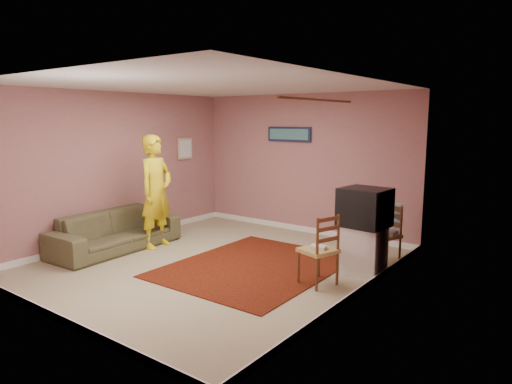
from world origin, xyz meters
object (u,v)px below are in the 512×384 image
Objects in this scene: crt_tv at (364,207)px; chair_a at (385,228)px; person at (156,192)px; chair_b at (318,242)px; sofa at (116,231)px; tv_cabinet at (363,250)px.

chair_a is at bearing 90.31° from crt_tv.
chair_a is at bearing -76.30° from person.
chair_b reaches higher than sofa.
crt_tv reaches higher than tv_cabinet.
crt_tv is 0.35× the size of person.
person is (-3.34, -0.78, -0.00)m from crt_tv.
tv_cabinet is 1.03× the size of crt_tv.
chair_b is 3.51m from sofa.
tv_cabinet is at bearing 0.00° from crt_tv.
person reaches higher than sofa.
person is (-3.35, -0.78, 0.60)m from tv_cabinet.
chair_a is (0.05, 0.64, 0.19)m from tv_cabinet.
chair_b is (-0.30, -0.73, 0.23)m from tv_cabinet.
crt_tv is 1.33× the size of chair_a.
tv_cabinet is 0.82m from chair_b.
chair_a is 0.26× the size of person.
chair_a is at bearing -176.90° from chair_b.
crt_tv reaches higher than chair_a.
chair_a is at bearing 85.86° from tv_cabinet.
chair_b is at bearing -107.24° from crt_tv.
tv_cabinet reaches higher than sofa.
chair_b is at bearing -98.07° from person.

